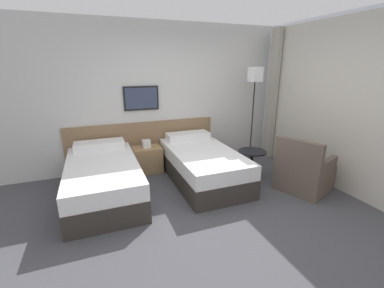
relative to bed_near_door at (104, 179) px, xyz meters
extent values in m
plane|color=#47474C|center=(1.40, -1.06, -0.28)|extent=(16.00, 16.00, 0.00)
cube|color=silver|center=(1.40, 1.02, 1.07)|extent=(10.00, 0.06, 2.70)
cube|color=#846647|center=(0.81, 0.97, 0.17)|extent=(2.81, 0.04, 0.90)
cube|color=black|center=(0.81, 0.97, 1.06)|extent=(0.64, 0.03, 0.44)
cube|color=#333D56|center=(0.81, 0.95, 1.06)|extent=(0.58, 0.01, 0.38)
cube|color=white|center=(3.61, -1.28, 1.07)|extent=(0.06, 4.55, 2.70)
cube|color=beige|center=(3.57, -1.28, 1.04)|extent=(0.03, 4.18, 2.64)
cube|color=#A8A393|center=(3.48, 0.64, 1.04)|extent=(0.10, 0.24, 2.64)
cube|color=#332D28|center=(0.00, -0.02, -0.13)|extent=(1.03, 1.92, 0.32)
cube|color=white|center=(0.00, -0.02, 0.15)|extent=(1.02, 1.91, 0.23)
cube|color=white|center=(0.00, 0.71, 0.33)|extent=(0.82, 0.34, 0.13)
cube|color=#332D28|center=(1.63, -0.02, -0.13)|extent=(1.03, 1.92, 0.32)
cube|color=white|center=(1.63, -0.02, 0.15)|extent=(1.02, 1.91, 0.23)
cube|color=white|center=(1.63, 0.71, 0.33)|extent=(0.82, 0.34, 0.13)
cube|color=#9E7A51|center=(0.81, 0.71, -0.05)|extent=(0.52, 0.40, 0.48)
cube|color=white|center=(0.81, 0.71, 0.26)|extent=(0.14, 0.14, 0.14)
cylinder|color=black|center=(2.87, 0.39, -0.28)|extent=(0.24, 0.24, 0.02)
cylinder|color=black|center=(2.87, 0.39, 0.54)|extent=(0.02, 0.02, 1.61)
cube|color=white|center=(2.87, 0.39, 1.48)|extent=(0.21, 0.21, 0.26)
cylinder|color=black|center=(2.49, -0.22, -0.28)|extent=(0.32, 0.32, 0.01)
cylinder|color=black|center=(2.49, -0.22, -0.04)|extent=(0.05, 0.05, 0.46)
cylinder|color=black|center=(2.49, -0.22, 0.20)|extent=(0.49, 0.49, 0.02)
cube|color=brown|center=(3.02, -0.92, -0.08)|extent=(0.92, 0.92, 0.41)
cube|color=brown|center=(2.74, -1.03, 0.36)|extent=(0.35, 0.70, 0.48)
cube|color=brown|center=(3.13, -1.20, 0.21)|extent=(0.59, 0.31, 0.18)
cube|color=brown|center=(2.91, -0.63, 0.21)|extent=(0.59, 0.31, 0.18)
camera|label=1|loc=(-0.03, -3.80, 1.66)|focal=24.00mm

